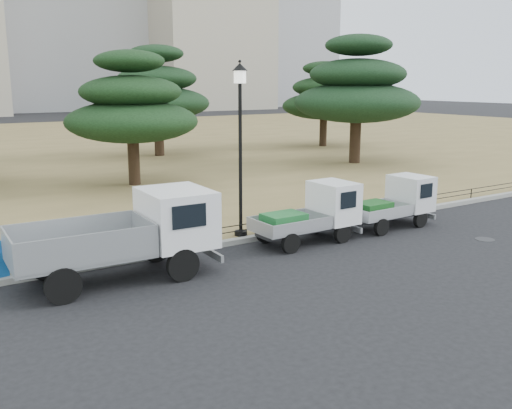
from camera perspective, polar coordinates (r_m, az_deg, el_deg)
ground at (r=15.59m, az=3.98°, el=-5.99°), size 220.00×220.00×0.00m
lawn at (r=43.65m, az=-20.74°, el=5.13°), size 120.00×56.00×0.15m
curb at (r=17.63m, az=-1.05°, el=-3.53°), size 120.00×0.25×0.16m
truck_large at (r=14.53m, az=-12.72°, el=-2.73°), size 4.97×2.12×2.14m
truck_kei_front at (r=17.62m, az=5.70°, el=-0.88°), size 3.39×1.51×1.78m
truck_kei_rear at (r=19.93m, az=13.68°, el=0.21°), size 3.25×1.49×1.68m
street_lamp at (r=17.27m, az=-1.59°, el=8.33°), size 0.47×0.47×5.24m
pipe_fence at (r=17.66m, az=-1.31°, el=-2.30°), size 38.00×0.04×0.40m
manhole at (r=19.32m, az=21.92°, el=-3.25°), size 0.60×0.60×0.01m
pine_center_left at (r=26.84m, az=-12.35°, el=9.41°), size 6.01×6.01×6.11m
pine_center_right at (r=37.36m, az=-9.83°, el=11.01°), size 6.57×6.57×6.97m
pine_east_near at (r=34.01m, az=10.06°, el=11.23°), size 7.27×7.27×7.34m
pine_east_far at (r=42.73m, az=6.81°, el=10.57°), size 6.12×6.12×6.15m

